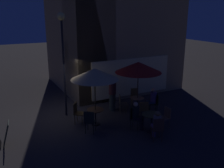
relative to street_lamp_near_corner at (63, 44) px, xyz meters
name	(u,v)px	position (x,y,z in m)	size (l,w,h in m)	color
ground_plane	(64,117)	(-0.20, -0.14, -3.41)	(60.00, 60.00, 0.00)	#292527
cafe_building	(102,8)	(3.29, 2.86, 1.57)	(7.03, 6.60, 9.96)	tan
street_lamp_near_corner	(63,44)	(0.00, 0.00, 0.00)	(0.35, 0.35, 4.78)	black
menu_sandwich_board	(1,135)	(-3.01, -1.71, -2.94)	(0.71, 0.63, 0.90)	black
cafe_table_0	(95,114)	(0.82, -1.62, -2.88)	(0.73, 0.73, 0.72)	black
cafe_table_1	(137,102)	(3.24, -1.24, -2.89)	(0.67, 0.67, 0.75)	black
cafe_table_2	(152,118)	(2.60, -3.29, -2.81)	(0.80, 0.80, 0.78)	black
patio_umbrella_0	(95,74)	(0.82, -1.62, -1.11)	(2.04, 2.04, 2.54)	black
patio_umbrella_1	(138,67)	(3.24, -1.24, -1.14)	(2.21, 2.21, 2.53)	black
cafe_chair_0	(77,111)	(0.17, -1.12, -2.84)	(0.59, 0.59, 0.95)	brown
cafe_chair_1	(90,120)	(0.28, -2.26, -2.82)	(0.59, 0.59, 0.98)	black
cafe_chair_2	(122,102)	(2.52, -0.94, -2.87)	(0.51, 0.51, 0.90)	brown
cafe_chair_3	(143,108)	(3.03, -2.06, -2.88)	(0.53, 0.53, 0.86)	brown
cafe_chair_4	(155,101)	(4.02, -1.64, -2.85)	(0.58, 0.58, 0.93)	black
cafe_chair_5	(135,96)	(3.57, -0.45, -2.85)	(0.52, 0.52, 0.94)	brown
cafe_chair_6	(166,116)	(3.38, -3.25, -2.86)	(0.41, 0.41, 0.91)	brown
cafe_chair_7	(133,116)	(2.09, -2.69, -2.84)	(0.55, 0.55, 0.96)	black
cafe_chair_8	(158,127)	(2.33, -4.06, -2.83)	(0.52, 0.52, 0.97)	#4D2D23
patron_seated_0	(152,99)	(3.88, -1.57, -2.70)	(0.51, 0.44, 1.25)	#223751
patron_seated_1	(137,114)	(2.19, -2.80, -2.73)	(0.49, 0.51, 1.21)	black
patron_seated_2	(157,123)	(2.38, -3.92, -2.73)	(0.40, 0.50, 1.21)	#5C3C66
patron_standing_3	(112,94)	(2.25, -0.47, -2.53)	(0.37, 0.37, 1.74)	#353D35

